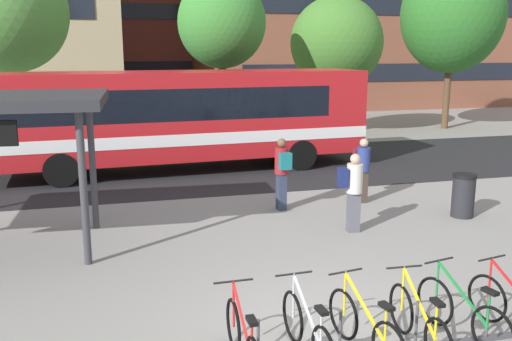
% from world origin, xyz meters
% --- Properties ---
extents(ground, '(200.00, 200.00, 0.00)m').
position_xyz_m(ground, '(0.00, 0.00, 0.00)').
color(ground, gray).
extents(bus_lane_asphalt, '(80.00, 7.20, 0.01)m').
position_xyz_m(bus_lane_asphalt, '(0.00, 11.32, 0.00)').
color(bus_lane_asphalt, '#232326').
rests_on(bus_lane_asphalt, ground).
extents(city_bus, '(12.14, 3.22, 3.20)m').
position_xyz_m(city_bus, '(-0.52, 11.32, 1.78)').
color(city_bus, red).
rests_on(city_bus, ground).
extents(parked_bicycle_silver_1, '(0.52, 1.72, 0.99)m').
position_xyz_m(parked_bicycle_silver_1, '(-0.56, -0.48, 0.38)').
color(parked_bicycle_silver_1, black).
rests_on(parked_bicycle_silver_1, ground).
extents(parked_bicycle_yellow_2, '(0.52, 1.71, 0.99)m').
position_xyz_m(parked_bicycle_yellow_2, '(0.19, -0.59, 0.38)').
color(parked_bicycle_yellow_2, black).
rests_on(parked_bicycle_yellow_2, ground).
extents(parked_bicycle_yellow_3, '(0.52, 1.72, 0.99)m').
position_xyz_m(parked_bicycle_yellow_3, '(0.93, -0.65, 0.38)').
color(parked_bicycle_yellow_3, black).
rests_on(parked_bicycle_yellow_3, ground).
extents(parked_bicycle_green_4, '(0.55, 1.70, 0.99)m').
position_xyz_m(parked_bicycle_green_4, '(1.65, -0.56, 0.38)').
color(parked_bicycle_green_4, black).
rests_on(parked_bicycle_green_4, ground).
extents(commuter_navy_pack_0, '(0.55, 0.38, 1.73)m').
position_xyz_m(commuter_navy_pack_0, '(2.14, 4.10, 1.00)').
color(commuter_navy_pack_0, '#565660').
rests_on(commuter_navy_pack_0, ground).
extents(commuter_teal_pack_1, '(0.36, 0.53, 1.78)m').
position_xyz_m(commuter_teal_pack_1, '(1.19, 6.11, 1.03)').
color(commuter_teal_pack_1, '#2D3851').
rests_on(commuter_teal_pack_1, ground).
extents(commuter_maroon_pack_2, '(0.35, 0.52, 1.67)m').
position_xyz_m(commuter_maroon_pack_2, '(3.41, 6.28, 0.96)').
color(commuter_maroon_pack_2, '#47382D').
rests_on(commuter_maroon_pack_2, ground).
extents(trash_bin, '(0.55, 0.55, 1.03)m').
position_xyz_m(trash_bin, '(5.15, 4.45, 0.52)').
color(trash_bin, '#232328').
rests_on(trash_bin, ground).
extents(street_tree_0, '(3.45, 3.45, 6.70)m').
position_xyz_m(street_tree_0, '(1.65, 15.47, 4.89)').
color(street_tree_0, brown).
rests_on(street_tree_0, ground).
extents(street_tree_1, '(4.16, 4.16, 6.24)m').
position_xyz_m(street_tree_1, '(7.29, 17.35, 4.17)').
color(street_tree_1, brown).
rests_on(street_tree_1, ground).
extents(street_tree_2, '(4.68, 4.68, 7.66)m').
position_xyz_m(street_tree_2, '(-6.44, 17.97, 5.29)').
color(street_tree_2, brown).
rests_on(street_tree_2, ground).
extents(street_tree_3, '(4.91, 4.91, 8.27)m').
position_xyz_m(street_tree_3, '(13.43, 17.79, 5.49)').
color(street_tree_3, brown).
rests_on(street_tree_3, ground).
extents(building_centre_block, '(17.77, 13.73, 12.28)m').
position_xyz_m(building_centre_block, '(3.66, 42.61, 6.14)').
color(building_centre_block, brown).
rests_on(building_centre_block, ground).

